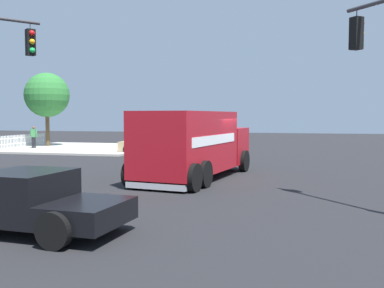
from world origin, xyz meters
TOP-DOWN VIEW (x-y plane):
  - ground_plane at (0.00, 0.00)m, footprint 100.00×100.00m
  - sidewalk_corner_near at (-13.00, -13.00)m, footprint 11.02×11.02m
  - delivery_truck at (1.19, -0.39)m, footprint 8.03×3.82m
  - pickup_black at (10.36, -2.28)m, footprint 2.56×5.33m
  - sedan_tan at (-10.64, -6.46)m, footprint 2.37×4.46m
  - pedestrian_near_corner at (-11.33, -16.21)m, footprint 0.29×0.52m
  - picket_fence_run at (-13.00, -18.26)m, footprint 6.04×0.05m
  - shade_tree_near at (-13.80, -16.53)m, footprint 3.65×3.65m

SIDE VIEW (x-z plane):
  - ground_plane at x=0.00m, z-range 0.00..0.00m
  - sidewalk_corner_near at x=-13.00m, z-range 0.00..0.14m
  - picket_fence_run at x=-13.00m, z-range 0.15..1.10m
  - sedan_tan at x=-10.64m, z-range -0.03..1.28m
  - pickup_black at x=10.36m, z-range 0.04..1.42m
  - pedestrian_near_corner at x=-11.33m, z-range 0.26..1.94m
  - delivery_truck at x=1.19m, z-range 0.06..2.87m
  - shade_tree_near at x=-13.80m, z-range 1.31..7.33m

